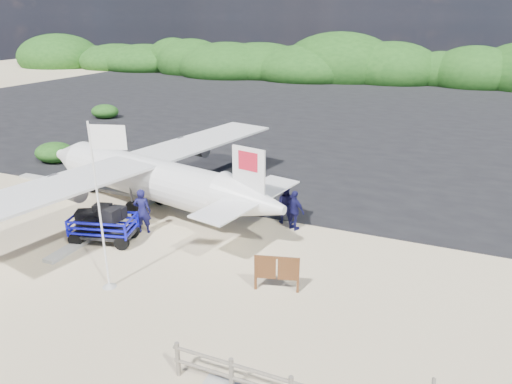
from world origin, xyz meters
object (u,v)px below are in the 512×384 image
at_px(flagpole, 110,287).
at_px(crew_c, 294,210).
at_px(crew_a, 142,211).
at_px(aircraft_small, 278,98).
at_px(signboard, 276,291).
at_px(baggage_cart, 105,242).
at_px(crew_b, 285,204).

xyz_separation_m(flagpole, crew_c, (4.41, 6.69, 0.89)).
height_order(crew_a, aircraft_small, crew_a).
distance_m(crew_a, crew_c, 6.42).
xyz_separation_m(flagpole, signboard, (5.34, 1.95, 0.00)).
xyz_separation_m(baggage_cart, flagpole, (2.35, -2.62, 0.00)).
height_order(baggage_cart, flagpole, flagpole).
relative_size(flagpole, crew_b, 3.14).
height_order(crew_b, crew_c, crew_b).
bearing_deg(baggage_cart, crew_b, 22.71).
relative_size(baggage_cart, crew_b, 1.49).
height_order(signboard, aircraft_small, aircraft_small).
relative_size(flagpole, signboard, 3.57).
xyz_separation_m(baggage_cart, crew_a, (0.94, 1.36, 0.98)).
bearing_deg(crew_b, signboard, 100.21).
xyz_separation_m(crew_c, aircraft_small, (-12.37, 32.31, -0.89)).
height_order(flagpole, crew_a, flagpole).
distance_m(signboard, crew_c, 4.91).
bearing_deg(signboard, crew_a, 148.80).
height_order(crew_b, aircraft_small, crew_b).
xyz_separation_m(signboard, crew_c, (-0.93, 4.74, 0.89)).
xyz_separation_m(baggage_cart, crew_c, (6.76, 4.06, 0.89)).
bearing_deg(flagpole, crew_c, 56.58).
height_order(flagpole, crew_b, flagpole).
bearing_deg(flagpole, crew_b, 62.20).
distance_m(flagpole, crew_a, 4.34).
bearing_deg(crew_c, crew_a, 46.76).
bearing_deg(baggage_cart, flagpole, -62.14).
relative_size(baggage_cart, flagpole, 0.47).
relative_size(crew_b, aircraft_small, 0.24).
bearing_deg(crew_b, crew_a, 25.62).
bearing_deg(crew_c, baggage_cart, 52.90).
bearing_deg(baggage_cart, crew_a, 41.49).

